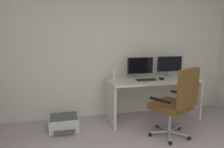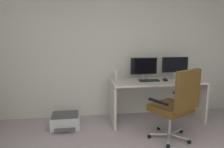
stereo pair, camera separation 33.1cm
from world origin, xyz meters
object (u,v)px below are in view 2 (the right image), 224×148
at_px(computer_mouse, 165,80).
at_px(desktop_speaker, 116,76).
at_px(monitor_main, 144,67).
at_px(printer, 65,121).
at_px(monitor_secondary, 175,66).
at_px(desk, 157,91).
at_px(keyboard, 149,81).
at_px(office_chair, 177,103).

distance_m(computer_mouse, desktop_speaker, 0.86).
xyz_separation_m(monitor_main, printer, (-1.40, -0.21, -0.86)).
bearing_deg(monitor_secondary, printer, -173.95).
distance_m(desk, desktop_speaker, 0.78).
bearing_deg(keyboard, monitor_main, 103.90).
xyz_separation_m(desk, monitor_secondary, (0.39, 0.14, 0.42)).
relative_size(desk, printer, 3.47).
xyz_separation_m(desk, printer, (-1.61, -0.07, -0.44)).
bearing_deg(desk, office_chair, -88.75).
distance_m(monitor_secondary, office_chair, 1.07).
distance_m(monitor_main, printer, 1.66).
bearing_deg(printer, desktop_speaker, 10.49).
distance_m(monitor_main, office_chair, 1.02).
xyz_separation_m(monitor_main, computer_mouse, (0.33, -0.20, -0.21)).
height_order(keyboard, computer_mouse, computer_mouse).
height_order(monitor_main, monitor_secondary, monitor_secondary).
height_order(monitor_main, office_chair, monitor_main).
relative_size(monitor_main, desktop_speaker, 2.84).
relative_size(desk, keyboard, 4.79).
bearing_deg(monitor_main, monitor_secondary, 0.00).
bearing_deg(printer, monitor_main, 8.57).
bearing_deg(monitor_secondary, monitor_main, -180.00).
relative_size(desk, monitor_main, 3.38).
height_order(computer_mouse, desktop_speaker, desktop_speaker).
relative_size(desk, computer_mouse, 16.28).
distance_m(desk, printer, 1.67).
xyz_separation_m(computer_mouse, office_chair, (-0.11, -0.71, -0.18)).
xyz_separation_m(desktop_speaker, office_chair, (0.74, -0.87, -0.25)).
relative_size(desk, office_chair, 1.50).
xyz_separation_m(keyboard, computer_mouse, (0.29, -0.01, 0.01)).
distance_m(monitor_secondary, desktop_speaker, 1.12).
height_order(monitor_secondary, office_chair, monitor_secondary).
bearing_deg(office_chair, printer, 156.45).
relative_size(monitor_main, computer_mouse, 4.82).
relative_size(desktop_speaker, printer, 0.36).
bearing_deg(printer, keyboard, 0.80).
bearing_deg(monitor_main, printer, -171.43).
height_order(keyboard, office_chair, office_chair).
bearing_deg(office_chair, monitor_secondary, 68.16).
relative_size(monitor_main, printer, 1.03).
relative_size(monitor_main, office_chair, 0.45).
bearing_deg(computer_mouse, monitor_main, 153.78).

